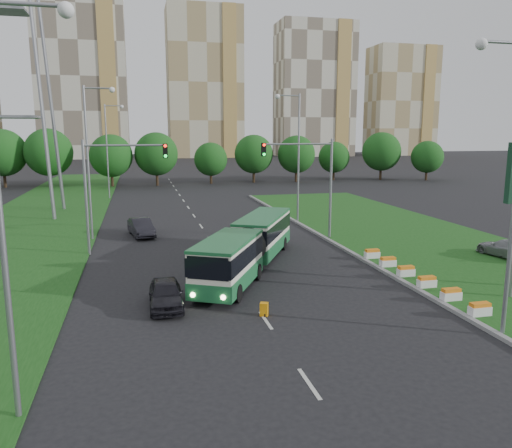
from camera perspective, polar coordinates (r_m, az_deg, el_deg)
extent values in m
plane|color=black|center=(29.48, 3.89, -6.31)|extent=(360.00, 360.00, 0.00)
cube|color=#174714|center=(41.84, 17.84, -1.67)|extent=(14.00, 60.00, 0.15)
cube|color=gray|center=(38.75, 8.98, -2.21)|extent=(0.30, 60.00, 0.18)
cube|color=#174714|center=(53.51, -23.41, 0.49)|extent=(12.00, 110.00, 0.10)
cylinder|color=gray|center=(40.06, 8.53, 3.89)|extent=(0.20, 0.20, 8.00)
cylinder|color=gray|center=(38.89, 4.86, 9.09)|extent=(5.50, 0.14, 0.14)
cube|color=black|center=(38.13, 0.87, 8.50)|extent=(0.32, 0.32, 1.00)
cylinder|color=gray|center=(36.42, -18.85, 2.80)|extent=(0.20, 0.20, 8.00)
cylinder|color=gray|center=(35.98, -14.78, 8.69)|extent=(5.50, 0.14, 0.14)
cube|color=black|center=(36.04, -10.34, 8.23)|extent=(0.32, 0.32, 1.00)
cube|color=beige|center=(178.60, -19.24, 15.48)|extent=(28.00, 15.00, 52.00)
cube|color=#BCB697|center=(179.27, -5.91, 15.64)|extent=(25.00, 15.00, 50.00)
cube|color=beige|center=(188.58, 6.66, 14.91)|extent=(27.00, 15.00, 47.00)
cube|color=#BCB697|center=(202.81, 16.24, 13.26)|extent=(24.00, 14.00, 40.00)
cube|color=silver|center=(26.96, 0.51, -4.35)|extent=(2.28, 6.29, 2.46)
cube|color=silver|center=(34.66, -2.66, -1.04)|extent=(2.28, 7.66, 2.46)
cylinder|color=black|center=(30.47, -1.14, -2.71)|extent=(2.28, 1.14, 2.28)
cube|color=#1C6234|center=(27.18, 0.51, -6.03)|extent=(2.35, 6.34, 0.87)
cube|color=#1C6234|center=(34.83, -2.65, -2.36)|extent=(2.35, 7.71, 0.87)
cube|color=black|center=(26.86, 0.51, -3.51)|extent=(2.35, 6.34, 0.96)
cube|color=black|center=(34.58, -2.67, -0.37)|extent=(2.35, 7.71, 0.96)
imported|color=black|center=(25.06, -10.27, -7.85)|extent=(1.68, 4.06, 1.38)
imported|color=black|center=(42.38, -12.98, -0.38)|extent=(2.37, 4.66, 1.46)
imported|color=gray|center=(37.81, 26.69, -2.48)|extent=(2.38, 4.45, 1.23)
imported|color=gray|center=(25.51, -3.02, -7.11)|extent=(0.45, 0.62, 1.59)
cube|color=#FC9E0D|center=(23.69, 0.94, -9.71)|extent=(0.37, 0.32, 0.63)
cylinder|color=black|center=(23.64, 1.03, -10.39)|extent=(0.04, 0.15, 0.15)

